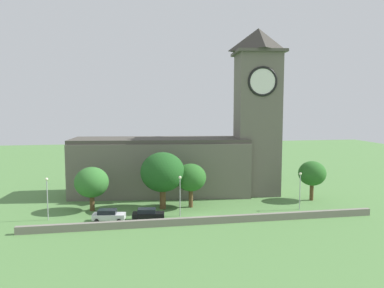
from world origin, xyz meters
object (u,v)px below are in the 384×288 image
car_white (109,215)px  church (195,146)px  tree_churchyard (312,174)px  tree_riverside_west (92,182)px  streetlamp_west_end (47,191)px  streetlamp_central (300,184)px  tree_by_tower (191,178)px  streetlamp_west_mid (180,189)px  car_black (148,214)px  tree_riverside_east (163,172)px

car_white → church: bearing=44.1°
tree_churchyard → tree_riverside_west: bearing=-179.8°
car_white → streetlamp_west_end: 9.70m
church → streetlamp_central: (14.71, -14.10, -4.93)m
streetlamp_central → tree_by_tower: (-17.17, 4.51, 0.80)m
streetlamp_west_end → tree_churchyard: bearing=5.5°
streetlamp_west_mid → tree_riverside_west: size_ratio=0.88×
car_white → streetlamp_west_mid: size_ratio=0.79×
streetlamp_west_end → streetlamp_west_mid: 19.54m
streetlamp_west_mid → tree_by_tower: tree_by_tower is taller
car_black → streetlamp_west_mid: size_ratio=0.78×
streetlamp_west_mid → streetlamp_central: bearing=0.7°
tree_riverside_west → tree_by_tower: bearing=-2.3°
streetlamp_central → tree_riverside_east: tree_riverside_east is taller
church → tree_riverside_east: size_ratio=4.31×
car_white → streetlamp_west_mid: bearing=4.2°
streetlamp_west_end → streetlamp_central: 39.16m
tree_churchyard → tree_by_tower: 22.03m
church → tree_churchyard: size_ratio=5.72×
streetlamp_west_mid → tree_churchyard: size_ratio=0.88×
church → car_white: (-15.61, -15.12, -8.20)m
church → tree_riverside_west: bearing=-154.1°
car_white → tree_churchyard: bearing=10.2°
car_white → streetlamp_west_end: (-8.83, 2.12, 3.41)m
car_black → tree_by_tower: size_ratio=0.66×
car_black → streetlamp_west_end: bearing=170.1°
streetlamp_west_end → tree_riverside_west: size_ratio=0.90×
streetlamp_west_end → streetlamp_west_mid: size_ratio=1.02×
car_white → tree_riverside_west: (-2.83, 6.18, 3.72)m
tree_riverside_west → tree_by_tower: 15.99m
streetlamp_central → tree_riverside_west: (-33.14, 5.16, 0.45)m
tree_riverside_west → tree_by_tower: tree_by_tower is taller
church → tree_churchyard: bearing=-24.2°
car_white → streetlamp_central: streetlamp_central is taller
car_white → tree_riverside_east: (8.47, 5.35, 5.16)m
streetlamp_central → tree_by_tower: bearing=165.3°
tree_riverside_east → tree_by_tower: size_ratio=1.28×
streetlamp_west_end → tree_by_tower: size_ratio=0.87×
church → tree_by_tower: 10.73m
streetlamp_central → streetlamp_west_mid: bearing=-179.3°
streetlamp_west_end → streetlamp_west_mid: (19.50, -1.33, -0.09)m
tree_churchyard → tree_by_tower: tree_by_tower is taller
streetlamp_west_end → streetlamp_central: bearing=-1.6°
tree_riverside_west → tree_riverside_east: (11.29, -0.83, 1.44)m
car_white → streetlamp_central: (30.32, 1.02, 3.27)m
tree_churchyard → tree_by_tower: (-22.01, -0.80, 0.15)m
tree_churchyard → tree_riverside_east: bearing=-177.9°
streetlamp_west_mid → tree_churchyard: bearing=12.7°
tree_riverside_east → streetlamp_west_end: bearing=-169.4°
car_white → car_black: bearing=-4.1°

